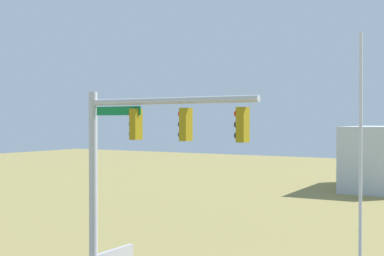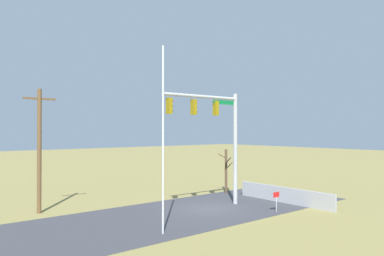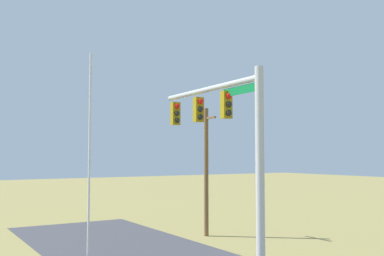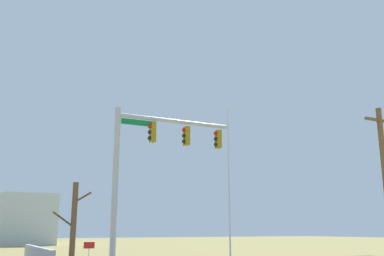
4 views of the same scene
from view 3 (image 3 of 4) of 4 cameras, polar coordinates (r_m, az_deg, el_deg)
signal_mast at (r=15.28m, az=4.78°, el=-1.45°), size 6.11×0.44×7.54m
flagpole at (r=19.53m, az=-13.13°, el=-3.89°), size 0.10×0.10×9.18m
utility_pole at (r=26.33m, az=1.85°, el=-5.30°), size 1.90×0.26×7.56m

